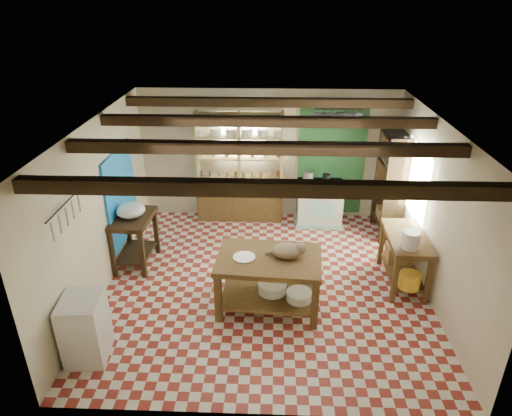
{
  "coord_description": "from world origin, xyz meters",
  "views": [
    {
      "loc": [
        0.09,
        -6.07,
        4.27
      ],
      "look_at": [
        -0.15,
        0.3,
        1.2
      ],
      "focal_mm": 32.0,
      "sensor_mm": 36.0,
      "label": 1
    }
  ],
  "objects_px": {
    "work_table": "(269,282)",
    "right_counter": "(404,260)",
    "cat": "(287,251)",
    "stove": "(319,203)",
    "white_cabinet": "(85,328)",
    "prep_table": "(135,241)"
  },
  "relations": [
    {
      "from": "stove",
      "to": "right_counter",
      "type": "relative_size",
      "value": 0.74
    },
    {
      "from": "work_table",
      "to": "white_cabinet",
      "type": "height_order",
      "value": "white_cabinet"
    },
    {
      "from": "work_table",
      "to": "right_counter",
      "type": "xyz_separation_m",
      "value": [
        2.11,
        0.68,
        0.01
      ]
    },
    {
      "from": "right_counter",
      "to": "white_cabinet",
      "type": "bearing_deg",
      "value": -156.11
    },
    {
      "from": "stove",
      "to": "white_cabinet",
      "type": "bearing_deg",
      "value": -129.89
    },
    {
      "from": "right_counter",
      "to": "cat",
      "type": "distance_m",
      "value": 2.03
    },
    {
      "from": "work_table",
      "to": "stove",
      "type": "bearing_deg",
      "value": 74.54
    },
    {
      "from": "work_table",
      "to": "white_cabinet",
      "type": "distance_m",
      "value": 2.54
    },
    {
      "from": "stove",
      "to": "right_counter",
      "type": "distance_m",
      "value": 2.33
    },
    {
      "from": "white_cabinet",
      "to": "right_counter",
      "type": "xyz_separation_m",
      "value": [
        4.4,
        1.79,
        -0.01
      ]
    },
    {
      "from": "stove",
      "to": "right_counter",
      "type": "bearing_deg",
      "value": -60.09
    },
    {
      "from": "prep_table",
      "to": "white_cabinet",
      "type": "distance_m",
      "value": 2.18
    },
    {
      "from": "right_counter",
      "to": "cat",
      "type": "relative_size",
      "value": 2.75
    },
    {
      "from": "work_table",
      "to": "right_counter",
      "type": "bearing_deg",
      "value": 22.02
    },
    {
      "from": "right_counter",
      "to": "cat",
      "type": "xyz_separation_m",
      "value": [
        -1.86,
        -0.65,
        0.51
      ]
    },
    {
      "from": "work_table",
      "to": "stove",
      "type": "distance_m",
      "value": 2.88
    },
    {
      "from": "work_table",
      "to": "stove",
      "type": "relative_size",
      "value": 1.67
    },
    {
      "from": "stove",
      "to": "right_counter",
      "type": "height_order",
      "value": "stove"
    },
    {
      "from": "right_counter",
      "to": "work_table",
      "type": "bearing_deg",
      "value": -160.5
    },
    {
      "from": "white_cabinet",
      "to": "stove",
      "type": "bearing_deg",
      "value": 44.62
    },
    {
      "from": "work_table",
      "to": "cat",
      "type": "xyz_separation_m",
      "value": [
        0.25,
        0.03,
        0.52
      ]
    },
    {
      "from": "stove",
      "to": "cat",
      "type": "height_order",
      "value": "cat"
    }
  ]
}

